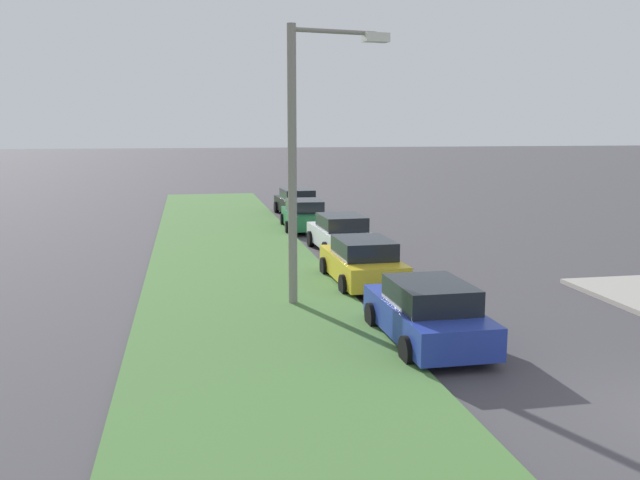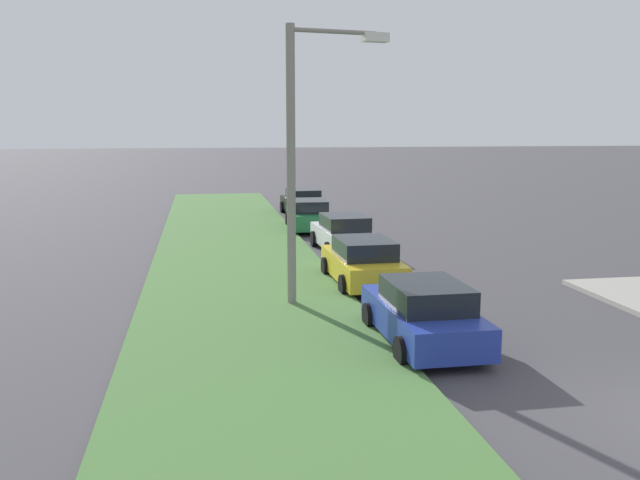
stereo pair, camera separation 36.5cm
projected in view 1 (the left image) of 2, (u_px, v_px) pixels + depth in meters
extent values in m
cube|color=#477238|center=(247.00, 296.00, 19.67)|extent=(60.00, 6.00, 0.12)
cube|color=#23389E|center=(426.00, 319.00, 15.48)|extent=(4.32, 1.84, 0.70)
cube|color=black|center=(430.00, 294.00, 15.18)|extent=(2.21, 1.62, 0.55)
cylinder|color=black|center=(372.00, 316.00, 16.65)|extent=(0.64, 0.23, 0.64)
cylinder|color=black|center=(442.00, 312.00, 17.00)|extent=(0.64, 0.23, 0.64)
cylinder|color=black|center=(408.00, 351.00, 14.04)|extent=(0.64, 0.23, 0.64)
cylinder|color=black|center=(489.00, 345.00, 14.39)|extent=(0.64, 0.23, 0.64)
cube|color=gold|center=(362.00, 266.00, 21.27)|extent=(4.33, 1.86, 0.70)
cube|color=black|center=(364.00, 248.00, 20.98)|extent=(2.22, 1.63, 0.55)
cylinder|color=black|center=(325.00, 267.00, 22.44)|extent=(0.64, 0.23, 0.64)
cylinder|color=black|center=(377.00, 265.00, 22.80)|extent=(0.64, 0.23, 0.64)
cylinder|color=black|center=(344.00, 285.00, 19.83)|extent=(0.64, 0.23, 0.64)
cylinder|color=black|center=(403.00, 282.00, 20.19)|extent=(0.64, 0.23, 0.64)
cube|color=silver|center=(340.00, 237.00, 26.90)|extent=(4.36, 1.95, 0.70)
cube|color=black|center=(342.00, 222.00, 26.60)|extent=(2.26, 1.68, 0.55)
cylinder|color=black|center=(311.00, 239.00, 28.04)|extent=(0.65, 0.24, 0.64)
cylinder|color=black|center=(353.00, 237.00, 28.44)|extent=(0.65, 0.24, 0.64)
cylinder|color=black|center=(326.00, 250.00, 25.44)|extent=(0.65, 0.24, 0.64)
cylinder|color=black|center=(372.00, 248.00, 25.84)|extent=(0.65, 0.24, 0.64)
cube|color=#1E6B38|center=(304.00, 218.00, 32.42)|extent=(4.39, 2.02, 0.70)
cube|color=black|center=(304.00, 206.00, 32.12)|extent=(2.28, 1.71, 0.55)
cylinder|color=black|center=(283.00, 220.00, 33.66)|extent=(0.65, 0.25, 0.64)
cylinder|color=black|center=(319.00, 219.00, 33.91)|extent=(0.65, 0.25, 0.64)
cylinder|color=black|center=(288.00, 228.00, 31.02)|extent=(0.65, 0.25, 0.64)
cylinder|color=black|center=(327.00, 227.00, 31.27)|extent=(0.65, 0.25, 0.64)
cube|color=black|center=(297.00, 205.00, 37.91)|extent=(4.38, 2.01, 0.70)
cube|color=black|center=(297.00, 194.00, 37.61)|extent=(2.27, 1.70, 0.55)
cylinder|color=black|center=(276.00, 207.00, 39.03)|extent=(0.65, 0.25, 0.64)
cylinder|color=black|center=(307.00, 206.00, 39.45)|extent=(0.65, 0.25, 0.64)
cylinder|color=black|center=(285.00, 213.00, 36.44)|extent=(0.65, 0.25, 0.64)
cylinder|color=black|center=(318.00, 212.00, 36.86)|extent=(0.65, 0.25, 0.64)
cylinder|color=gray|center=(292.00, 170.00, 18.11)|extent=(0.24, 0.24, 7.50)
cylinder|color=gray|center=(335.00, 31.00, 17.93)|extent=(0.53, 2.38, 0.12)
cube|color=silver|center=(376.00, 37.00, 18.37)|extent=(0.48, 0.75, 0.24)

